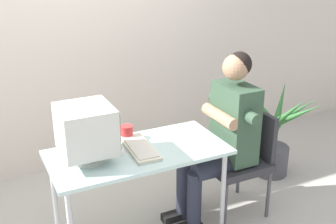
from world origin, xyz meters
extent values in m
cube|color=beige|center=(0.30, 1.40, 1.50)|extent=(8.00, 0.10, 3.00)
cylinder|color=#B7B7BC|center=(0.56, -0.25, 0.35)|extent=(0.04, 0.04, 0.70)
cylinder|color=#B7B7BC|center=(-0.56, 0.25, 0.35)|extent=(0.04, 0.04, 0.70)
cylinder|color=#B7B7BC|center=(0.56, 0.25, 0.35)|extent=(0.04, 0.04, 0.70)
cube|color=silver|center=(0.00, 0.00, 0.72)|extent=(1.25, 0.61, 0.03)
cylinder|color=silver|center=(-0.36, 0.01, 0.74)|extent=(0.22, 0.22, 0.02)
cylinder|color=silver|center=(-0.36, 0.01, 0.78)|extent=(0.06, 0.06, 0.06)
cube|color=silver|center=(-0.36, 0.01, 0.96)|extent=(0.34, 0.36, 0.31)
cube|color=black|center=(-0.18, 0.01, 0.96)|extent=(0.01, 0.31, 0.25)
cube|color=beige|center=(0.01, 0.01, 0.74)|extent=(0.19, 0.46, 0.02)
cube|color=beige|center=(0.01, 0.01, 0.76)|extent=(0.17, 0.41, 0.01)
cylinder|color=#4C4C51|center=(0.62, -0.21, 0.21)|extent=(0.03, 0.03, 0.42)
cylinder|color=#4C4C51|center=(1.03, -0.21, 0.21)|extent=(0.03, 0.03, 0.42)
cylinder|color=#4C4C51|center=(0.62, 0.20, 0.21)|extent=(0.03, 0.03, 0.42)
cylinder|color=#4C4C51|center=(1.03, 0.20, 0.21)|extent=(0.03, 0.03, 0.42)
cube|color=#2D2D33|center=(0.82, -0.01, 0.45)|extent=(0.47, 0.47, 0.06)
cube|color=#2D2D33|center=(1.04, -0.01, 0.67)|extent=(0.04, 0.42, 0.38)
cube|color=#334C38|center=(0.80, -0.01, 0.80)|extent=(0.22, 0.38, 0.60)
sphere|color=#A57A5B|center=(0.78, -0.01, 1.24)|extent=(0.20, 0.20, 0.20)
sphere|color=black|center=(0.81, -0.01, 1.26)|extent=(0.19, 0.19, 0.19)
cylinder|color=#262838|center=(0.60, -0.10, 0.50)|extent=(0.39, 0.14, 0.14)
cylinder|color=#262838|center=(0.60, 0.08, 0.50)|extent=(0.39, 0.14, 0.14)
cylinder|color=#262838|center=(0.41, -0.10, 0.25)|extent=(0.11, 0.11, 0.50)
cylinder|color=#262838|center=(0.41, 0.08, 0.25)|extent=(0.11, 0.11, 0.50)
cube|color=black|center=(0.35, 0.08, 0.03)|extent=(0.24, 0.09, 0.06)
cylinder|color=#334C38|center=(0.78, -0.23, 0.93)|extent=(0.09, 0.14, 0.09)
cylinder|color=#334C38|center=(0.78, 0.22, 0.93)|extent=(0.09, 0.14, 0.09)
cylinder|color=#A57A5B|center=(0.66, -0.01, 0.88)|extent=(0.09, 0.38, 0.09)
cylinder|color=#4C4C51|center=(1.52, 0.35, 0.14)|extent=(0.32, 0.32, 0.28)
cylinder|color=brown|center=(1.52, 0.35, 0.40)|extent=(0.04, 0.04, 0.24)
cone|color=#347035|center=(1.70, 0.32, 0.61)|extent=(0.50, 0.17, 0.30)
cone|color=#347035|center=(1.64, 0.44, 0.66)|extent=(0.37, 0.30, 0.43)
cone|color=#347035|center=(1.51, 0.53, 0.61)|extent=(0.10, 0.49, 0.31)
cone|color=#347035|center=(1.43, 0.48, 0.66)|extent=(0.28, 0.39, 0.43)
cone|color=#347035|center=(1.35, 0.33, 0.64)|extent=(0.47, 0.13, 0.36)
cone|color=#347035|center=(1.41, 0.21, 0.62)|extent=(0.31, 0.43, 0.37)
cone|color=#347035|center=(1.53, 0.21, 0.67)|extent=(0.10, 0.41, 0.43)
cone|color=#347035|center=(1.65, 0.24, 0.62)|extent=(0.38, 0.39, 0.37)
cylinder|color=red|center=(0.00, 0.22, 0.78)|extent=(0.09, 0.09, 0.10)
torus|color=red|center=(0.00, 0.27, 0.78)|extent=(0.07, 0.01, 0.07)
camera|label=1|loc=(-0.98, -2.47, 2.06)|focal=45.15mm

